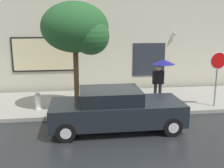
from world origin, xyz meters
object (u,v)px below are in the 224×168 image
Objects in this scene: parked_car at (116,109)px; street_tree at (78,29)px; fire_hydrant at (38,101)px; stop_sign at (218,68)px; pedestrian_with_umbrella at (162,68)px.

parked_car is 3.54m from street_tree.
parked_car reaches higher than fire_hydrant.
parked_car is 1.93× the size of stop_sign.
pedestrian_with_umbrella is at bearing 4.51° from fire_hydrant.
fire_hydrant is 5.57m from pedestrian_with_umbrella.
stop_sign is at bearing 19.16° from parked_car.
street_tree is 1.84× the size of stop_sign.
stop_sign is (7.54, -0.56, 1.33)m from fire_hydrant.
parked_car is at bearing -160.84° from stop_sign.
street_tree is at bearing -7.86° from fire_hydrant.
street_tree is at bearing -169.71° from pedestrian_with_umbrella.
pedestrian_with_umbrella is at bearing 154.97° from stop_sign.
street_tree is (1.74, -0.24, 2.94)m from fire_hydrant.
street_tree is (-1.22, 1.91, 2.72)m from parked_car.
street_tree is at bearing 176.85° from stop_sign.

